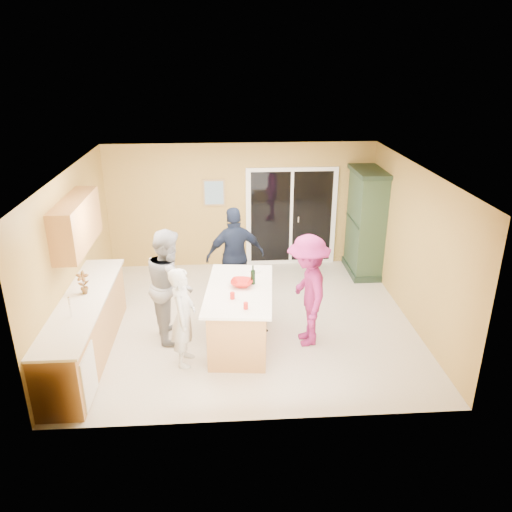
{
  "coord_description": "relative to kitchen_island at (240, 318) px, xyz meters",
  "views": [
    {
      "loc": [
        -0.36,
        -7.47,
        4.25
      ],
      "look_at": [
        0.15,
        0.1,
        1.15
      ],
      "focal_mm": 35.0,
      "sensor_mm": 36.0,
      "label": 1
    }
  ],
  "objects": [
    {
      "name": "left_cabinet_run",
      "position": [
        -2.29,
        -0.35,
        0.01
      ],
      "size": [
        0.65,
        3.05,
        1.24
      ],
      "color": "tan",
      "rests_on": "floor"
    },
    {
      "name": "woman_navy",
      "position": [
        -0.02,
        1.43,
        0.45
      ],
      "size": [
        1.12,
        0.63,
        1.8
      ],
      "primitive_type": "imported",
      "rotation": [
        0.0,
        0.0,
        3.33
      ],
      "color": "#172034",
      "rests_on": "floor"
    },
    {
      "name": "sliding_door",
      "position": [
        1.21,
        3.16,
        0.6
      ],
      "size": [
        1.9,
        0.07,
        2.1
      ],
      "color": "white",
      "rests_on": "floor"
    },
    {
      "name": "tulip_vase",
      "position": [
        -2.29,
        0.01,
        0.67
      ],
      "size": [
        0.2,
        0.15,
        0.36
      ],
      "primitive_type": "imported",
      "rotation": [
        0.0,
        0.0,
        0.12
      ],
      "color": "#A51710",
      "rests_on": "left_cabinet_run"
    },
    {
      "name": "floor",
      "position": [
        0.16,
        0.7,
        -0.45
      ],
      "size": [
        5.5,
        5.5,
        0.0
      ],
      "primitive_type": "plane",
      "color": "beige",
      "rests_on": "ground"
    },
    {
      "name": "white_plate",
      "position": [
        0.28,
        0.63,
        0.51
      ],
      "size": [
        0.23,
        0.23,
        0.01
      ],
      "primitive_type": "cylinder",
      "rotation": [
        0.0,
        0.0,
        -0.23
      ],
      "color": "silver",
      "rests_on": "kitchen_island"
    },
    {
      "name": "framed_picture",
      "position": [
        -0.39,
        3.18,
        1.15
      ],
      "size": [
        0.46,
        0.04,
        0.56
      ],
      "color": "#A18050",
      "rests_on": "wall_back"
    },
    {
      "name": "serving_bowl",
      "position": [
        0.04,
        0.1,
        0.55
      ],
      "size": [
        0.39,
        0.39,
        0.08
      ],
      "primitive_type": "imported",
      "rotation": [
        0.0,
        0.0,
        -0.17
      ],
      "color": "red",
      "rests_on": "kitchen_island"
    },
    {
      "name": "wall_left",
      "position": [
        -2.59,
        0.7,
        0.85
      ],
      "size": [
        0.1,
        5.0,
        2.6
      ],
      "primitive_type": "cube",
      "color": "#EAC160",
      "rests_on": "ground"
    },
    {
      "name": "wine_bottle",
      "position": [
        0.22,
        0.15,
        0.63
      ],
      "size": [
        0.07,
        0.07,
        0.31
      ],
      "rotation": [
        0.0,
        0.0,
        0.32
      ],
      "color": "black",
      "rests_on": "kitchen_island"
    },
    {
      "name": "tumbler_near",
      "position": [
        -0.11,
        -0.33,
        0.56
      ],
      "size": [
        0.08,
        0.08,
        0.1
      ],
      "primitive_type": "cylinder",
      "rotation": [
        0.0,
        0.0,
        0.16
      ],
      "color": "red",
      "rests_on": "kitchen_island"
    },
    {
      "name": "woman_magenta",
      "position": [
        1.04,
        -0.01,
        0.44
      ],
      "size": [
        0.7,
        1.17,
        1.78
      ],
      "primitive_type": "imported",
      "rotation": [
        0.0,
        0.0,
        -1.53
      ],
      "color": "#932057",
      "rests_on": "floor"
    },
    {
      "name": "wall_back",
      "position": [
        0.16,
        3.2,
        0.85
      ],
      "size": [
        5.5,
        0.1,
        2.6
      ],
      "primitive_type": "cube",
      "color": "#EAC160",
      "rests_on": "ground"
    },
    {
      "name": "ceiling",
      "position": [
        0.16,
        0.7,
        2.15
      ],
      "size": [
        5.5,
        5.0,
        0.1
      ],
      "primitive_type": "cube",
      "color": "silver",
      "rests_on": "wall_back"
    },
    {
      "name": "tumbler_far",
      "position": [
        0.07,
        -0.65,
        0.55
      ],
      "size": [
        0.07,
        0.07,
        0.1
      ],
      "primitive_type": "cylinder",
      "rotation": [
        0.0,
        0.0,
        0.1
      ],
      "color": "red",
      "rests_on": "kitchen_island"
    },
    {
      "name": "wall_front",
      "position": [
        0.16,
        -1.8,
        0.85
      ],
      "size": [
        5.5,
        0.1,
        2.6
      ],
      "primitive_type": "cube",
      "color": "#EAC160",
      "rests_on": "ground"
    },
    {
      "name": "kitchen_island",
      "position": [
        0.0,
        0.0,
        0.0
      ],
      "size": [
        1.16,
        1.9,
        0.95
      ],
      "rotation": [
        0.0,
        0.0,
        -0.1
      ],
      "color": "tan",
      "rests_on": "floor"
    },
    {
      "name": "green_hutch",
      "position": [
        2.65,
        2.6,
        0.61
      ],
      "size": [
        0.62,
        1.18,
        2.16
      ],
      "color": "#1E3022",
      "rests_on": "floor"
    },
    {
      "name": "woman_white",
      "position": [
        -0.82,
        -0.47,
        0.31
      ],
      "size": [
        0.41,
        0.58,
        1.51
      ],
      "primitive_type": "imported",
      "rotation": [
        0.0,
        0.0,
        1.47
      ],
      "color": "silver",
      "rests_on": "floor"
    },
    {
      "name": "woman_grey",
      "position": [
        -1.08,
        0.33,
        0.45
      ],
      "size": [
        0.86,
        1.01,
        1.8
      ],
      "primitive_type": "imported",
      "rotation": [
        0.0,
        0.0,
        1.8
      ],
      "color": "gray",
      "rests_on": "floor"
    },
    {
      "name": "upper_cabinets",
      "position": [
        -2.42,
        0.5,
        1.43
      ],
      "size": [
        0.35,
        1.6,
        0.75
      ],
      "primitive_type": "cube",
      "color": "tan",
      "rests_on": "wall_left"
    },
    {
      "name": "wall_right",
      "position": [
        2.91,
        0.7,
        0.85
      ],
      "size": [
        0.1,
        5.0,
        2.6
      ],
      "primitive_type": "cube",
      "color": "#EAC160",
      "rests_on": "ground"
    }
  ]
}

